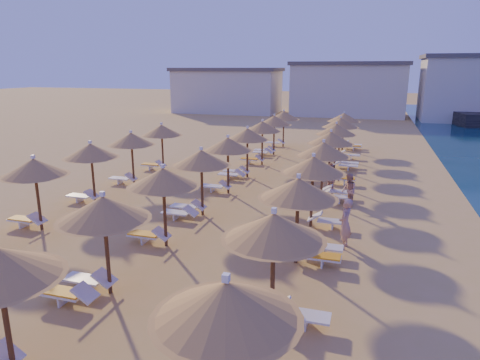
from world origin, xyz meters
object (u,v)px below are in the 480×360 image
(parasol_row_west, at_px, (201,159))
(beachgoer_c, at_px, (330,179))
(parasol_row_east, at_px, (313,166))
(beachgoer_a, at_px, (345,224))
(beachgoer_b, at_px, (349,190))

(parasol_row_west, distance_m, beachgoer_c, 7.32)
(parasol_row_east, relative_size, parasol_row_west, 1.00)
(beachgoer_a, bearing_deg, parasol_row_west, -97.38)
(parasol_row_east, relative_size, beachgoer_c, 22.80)
(parasol_row_west, relative_size, beachgoer_c, 22.80)
(parasol_row_west, height_order, beachgoer_b, parasol_row_west)
(parasol_row_east, xyz_separation_m, beachgoer_c, (0.30, 4.87, -1.73))
(parasol_row_west, bearing_deg, parasol_row_east, 0.00)
(parasol_row_west, bearing_deg, beachgoer_a, -16.43)
(beachgoer_b, bearing_deg, beachgoer_a, -20.46)
(parasol_row_west, distance_m, beachgoer_b, 7.24)
(parasol_row_east, distance_m, beachgoer_b, 3.94)
(parasol_row_west, bearing_deg, beachgoer_b, 27.51)
(parasol_row_east, distance_m, beachgoer_a, 2.90)
(beachgoer_c, height_order, beachgoer_b, beachgoer_c)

